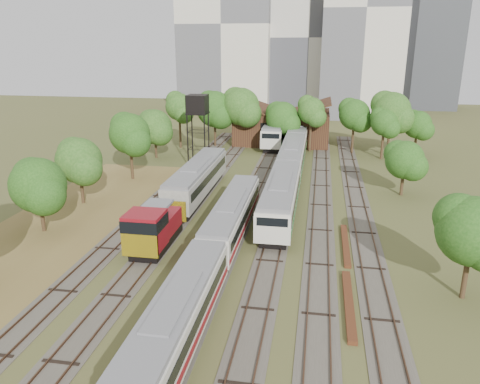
% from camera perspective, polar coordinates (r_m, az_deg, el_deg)
% --- Properties ---
extents(ground, '(240.00, 240.00, 0.00)m').
position_cam_1_polar(ground, '(29.71, -2.70, -16.97)').
color(ground, '#475123').
rests_on(ground, ground).
extents(dry_grass_patch, '(14.00, 60.00, 0.04)m').
position_cam_1_polar(dry_grass_patch, '(42.97, -24.57, -7.11)').
color(dry_grass_patch, brown).
rests_on(dry_grass_patch, ground).
extents(tracks, '(24.60, 80.00, 0.19)m').
position_cam_1_polar(tracks, '(52.00, 2.44, -1.18)').
color(tracks, '#4C473D').
rests_on(tracks, ground).
extents(railcar_red_set, '(2.72, 34.58, 3.36)m').
position_cam_1_polar(railcar_red_set, '(34.83, -3.63, -8.05)').
color(railcar_red_set, black).
rests_on(railcar_red_set, ground).
extents(railcar_green_set, '(3.13, 52.08, 3.88)m').
position_cam_1_polar(railcar_green_set, '(63.60, 6.36, 4.14)').
color(railcar_green_set, black).
rests_on(railcar_green_set, ground).
extents(railcar_rear, '(3.31, 16.08, 4.10)m').
position_cam_1_polar(railcar_rear, '(81.44, 4.34, 7.29)').
color(railcar_rear, black).
rests_on(railcar_rear, ground).
extents(shunter_locomotive, '(3.03, 8.11, 3.97)m').
position_cam_1_polar(shunter_locomotive, '(40.19, -10.60, -4.44)').
color(shunter_locomotive, black).
rests_on(shunter_locomotive, ground).
extents(old_grey_coach, '(3.06, 18.00, 3.79)m').
position_cam_1_polar(old_grey_coach, '(53.63, -5.19, 1.62)').
color(old_grey_coach, black).
rests_on(old_grey_coach, ground).
extents(water_tower, '(2.88, 2.88, 9.98)m').
position_cam_1_polar(water_tower, '(66.87, -5.21, 10.39)').
color(water_tower, black).
rests_on(water_tower, ground).
extents(rail_pile_near, '(0.60, 8.95, 0.30)m').
position_cam_1_polar(rail_pile_near, '(33.20, 13.13, -13.09)').
color(rail_pile_near, '#5C301A').
rests_on(rail_pile_near, ground).
extents(rail_pile_far, '(0.54, 8.70, 0.28)m').
position_cam_1_polar(rail_pile_far, '(41.97, 12.74, -6.26)').
color(rail_pile_far, '#5C301A').
rests_on(rail_pile_far, ground).
extents(maintenance_shed, '(16.45, 11.55, 7.58)m').
position_cam_1_polar(maintenance_shed, '(83.23, 5.18, 8.02)').
color(maintenance_shed, '#351A13').
rests_on(maintenance_shed, ground).
extents(tree_band_left, '(6.74, 57.02, 8.63)m').
position_cam_1_polar(tree_band_left, '(50.27, -19.87, 3.23)').
color(tree_band_left, '#382616').
rests_on(tree_band_left, ground).
extents(tree_band_far, '(41.91, 8.46, 9.89)m').
position_cam_1_polar(tree_band_far, '(76.47, 5.83, 9.72)').
color(tree_band_far, '#382616').
rests_on(tree_band_far, ground).
extents(tree_band_right, '(5.24, 45.52, 7.59)m').
position_cam_1_polar(tree_band_right, '(51.44, 20.60, 3.06)').
color(tree_band_right, '#382616').
rests_on(tree_band_right, ground).
extents(tower_left, '(22.00, 16.00, 42.00)m').
position_cam_1_polar(tower_left, '(121.16, -1.55, 19.70)').
color(tower_left, beige).
rests_on(tower_left, ground).
extents(tower_centre, '(20.00, 18.00, 36.00)m').
position_cam_1_polar(tower_centre, '(123.86, 8.54, 18.09)').
color(tower_centre, beige).
rests_on(tower_centre, ground).
extents(tower_right, '(18.00, 16.00, 48.00)m').
position_cam_1_polar(tower_right, '(116.34, 14.89, 20.72)').
color(tower_right, beige).
rests_on(tower_right, ground).
extents(tower_far_right, '(12.00, 12.00, 28.00)m').
position_cam_1_polar(tower_far_right, '(136.86, 22.58, 15.26)').
color(tower_far_right, '#3B3E42').
rests_on(tower_far_right, ground).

